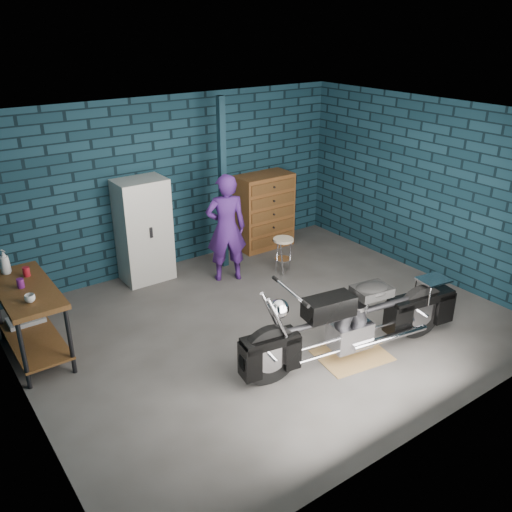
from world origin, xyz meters
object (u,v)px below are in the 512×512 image
Objects in this scene: person at (226,228)px; tool_chest at (264,211)px; locker at (144,231)px; motorcycle at (356,316)px; storage_bin at (27,327)px; shop_stool at (283,256)px; workbench at (32,322)px.

person is 1.45m from tool_chest.
locker reaches higher than tool_chest.
motorcycle is at bearing -72.02° from locker.
locker is 2.25m from tool_chest.
storage_bin is 3.84m from shop_stool.
person reaches higher than tool_chest.
tool_chest is (2.25, 0.00, -0.14)m from locker.
tool_chest is (4.24, 1.15, 0.20)m from workbench.
locker is at bearing 30.00° from workbench.
person is 3.06m from storage_bin.
tool_chest is at bearing 80.06° from motorcycle.
storage_bin is 0.74× the size of shop_stool.
tool_chest reaches higher than motorcycle.
motorcycle is 3.56m from locker.
person is 1.29× the size of tool_chest.
storage_bin is 4.30m from tool_chest.
workbench is at bearing -150.00° from locker.
motorcycle is at bearing -108.84° from tool_chest.
workbench is 1.08× the size of tool_chest.
storage_bin is at bearing 21.35° from person.
locker reaches higher than storage_bin.
tool_chest is (1.24, 0.72, -0.19)m from person.
shop_stool is at bearing 1.39° from workbench.
workbench is 3.05m from person.
storage_bin is at bearing -171.01° from tool_chest.
person is 1.05m from shop_stool.
person is at bearing 100.79° from motorcycle.
locker is at bearing 116.89° from motorcycle.
workbench is at bearing 30.50° from person.
locker is (1.99, 1.15, 0.34)m from workbench.
motorcycle is at bearing -107.92° from shop_stool.
person reaches higher than locker.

